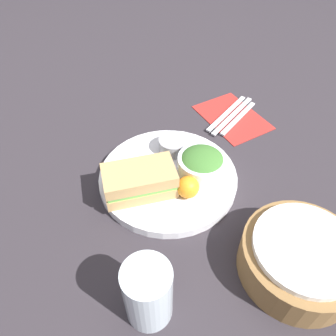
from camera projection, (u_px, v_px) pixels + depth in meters
ground_plane at (168, 181)px, 0.73m from camera, size 4.00×4.00×0.00m
plate at (168, 177)px, 0.73m from camera, size 0.30×0.30×0.02m
sandwich at (140, 181)px, 0.67m from camera, size 0.16×0.12×0.06m
salad_bowl at (202, 164)px, 0.70m from camera, size 0.10×0.10×0.06m
dressing_cup at (173, 145)px, 0.76m from camera, size 0.07×0.07×0.03m
orange_wedge at (188, 187)px, 0.66m from camera, size 0.05×0.05×0.05m
drink_glass at (148, 293)px, 0.49m from camera, size 0.08×0.08×0.12m
bread_basket at (300, 258)px, 0.56m from camera, size 0.21×0.21×0.08m
napkin at (232, 117)px, 0.89m from camera, size 0.14×0.19×0.00m
fork at (227, 113)px, 0.90m from camera, size 0.18×0.09×0.01m
knife at (232, 116)px, 0.89m from camera, size 0.19×0.09×0.01m
spoon at (238, 118)px, 0.88m from camera, size 0.16×0.08×0.01m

